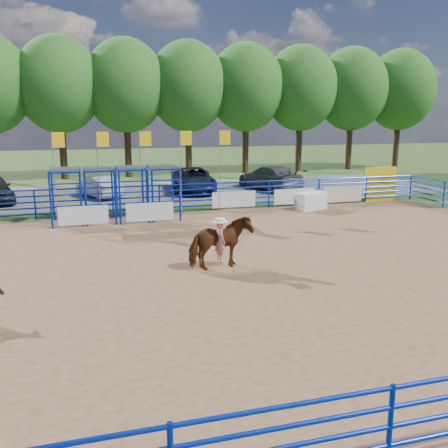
{
  "coord_description": "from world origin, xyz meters",
  "views": [
    {
      "loc": [
        -3.83,
        -15.14,
        5.02
      ],
      "look_at": [
        0.84,
        1.0,
        1.3
      ],
      "focal_mm": 40.0,
      "sensor_mm": 36.0,
      "label": 1
    }
  ],
  "objects_px": {
    "car_c": "(193,180)",
    "car_b": "(99,187)",
    "car_d": "(270,177)",
    "announcer_table": "(311,201)",
    "horse_and_rider": "(220,241)"
  },
  "relations": [
    {
      "from": "announcer_table",
      "to": "car_b",
      "type": "bearing_deg",
      "value": 145.48
    },
    {
      "from": "announcer_table",
      "to": "horse_and_rider",
      "type": "xyz_separation_m",
      "value": [
        -7.47,
        -8.7,
        0.47
      ]
    },
    {
      "from": "car_c",
      "to": "car_b",
      "type": "bearing_deg",
      "value": -166.97
    },
    {
      "from": "horse_and_rider",
      "to": "car_c",
      "type": "bearing_deg",
      "value": 80.28
    },
    {
      "from": "announcer_table",
      "to": "horse_and_rider",
      "type": "bearing_deg",
      "value": -130.63
    },
    {
      "from": "announcer_table",
      "to": "horse_and_rider",
      "type": "relative_size",
      "value": 0.72
    },
    {
      "from": "announcer_table",
      "to": "car_c",
      "type": "height_order",
      "value": "car_c"
    },
    {
      "from": "announcer_table",
      "to": "horse_and_rider",
      "type": "distance_m",
      "value": 11.47
    },
    {
      "from": "horse_and_rider",
      "to": "car_c",
      "type": "height_order",
      "value": "horse_and_rider"
    },
    {
      "from": "car_b",
      "to": "car_d",
      "type": "distance_m",
      "value": 11.3
    },
    {
      "from": "car_b",
      "to": "car_d",
      "type": "height_order",
      "value": "car_d"
    },
    {
      "from": "horse_and_rider",
      "to": "car_d",
      "type": "distance_m",
      "value": 18.18
    },
    {
      "from": "announcer_table",
      "to": "car_d",
      "type": "distance_m",
      "value": 7.61
    },
    {
      "from": "horse_and_rider",
      "to": "car_b",
      "type": "bearing_deg",
      "value": 101.32
    },
    {
      "from": "announcer_table",
      "to": "car_d",
      "type": "xyz_separation_m",
      "value": [
        0.62,
        7.58,
        0.34
      ]
    }
  ]
}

